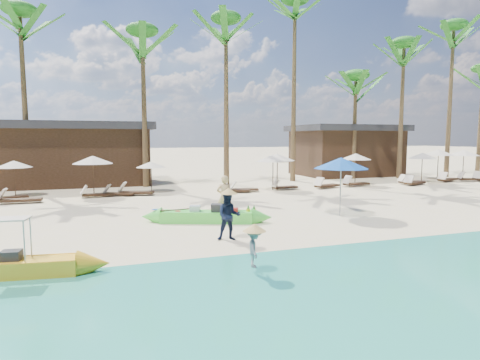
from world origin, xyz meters
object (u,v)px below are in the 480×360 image
object	(u,v)px
green_canoe	(206,216)
yellow_canoe	(2,268)
tourist	(225,197)
blue_umbrella	(341,163)

from	to	relation	value
green_canoe	yellow_canoe	bearing A→B (deg)	-123.17
green_canoe	tourist	size ratio (longest dim) A/B	3.07
blue_umbrella	yellow_canoe	bearing A→B (deg)	-160.90
tourist	blue_umbrella	world-z (taller)	blue_umbrella
yellow_canoe	tourist	size ratio (longest dim) A/B	3.06
green_canoe	tourist	distance (m)	1.16
tourist	yellow_canoe	bearing A→B (deg)	57.82
yellow_canoe	green_canoe	bearing A→B (deg)	44.27
yellow_canoe	blue_umbrella	distance (m)	12.37
green_canoe	tourist	world-z (taller)	tourist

